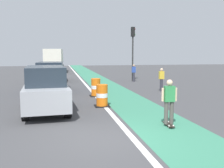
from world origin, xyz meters
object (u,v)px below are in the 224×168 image
pedestrian_crossing (161,79)px  parked_sedan_third (54,73)px  parked_suv_second (51,77)px  traffic_barrel_mid (96,88)px  parked_suv_nearest (46,89)px  delivery_truck_down_block (54,59)px  traffic_light_corner (133,44)px  pedestrian_waiting (134,72)px  traffic_barrel_front (102,96)px  skateboarder_on_lane (169,101)px

pedestrian_crossing → parked_sedan_third: bearing=132.3°
parked_suv_second → traffic_barrel_mid: parked_suv_second is taller
parked_suv_nearest → pedestrian_crossing: 8.98m
delivery_truck_down_block → traffic_light_corner: bearing=-61.5°
traffic_light_corner → pedestrian_waiting: (-0.06, -0.57, -2.64)m
delivery_truck_down_block → traffic_barrel_front: bearing=-83.9°
pedestrian_waiting → pedestrian_crossing: bearing=-89.0°
parked_sedan_third → pedestrian_crossing: size_ratio=2.58×
traffic_barrel_mid → parked_suv_nearest: bearing=-126.7°
pedestrian_crossing → traffic_barrel_front: bearing=-138.8°
delivery_truck_down_block → traffic_light_corner: 15.85m
skateboarder_on_lane → traffic_barrel_front: (-1.78, 3.95, -0.38)m
parked_suv_nearest → traffic_light_corner: size_ratio=0.92×
delivery_truck_down_block → traffic_light_corner: size_ratio=1.51×
parked_suv_nearest → traffic_barrel_mid: parked_suv_nearest is taller
pedestrian_crossing → parked_suv_second: bearing=169.6°
traffic_barrel_mid → pedestrian_crossing: 4.89m
delivery_truck_down_block → pedestrian_waiting: 16.28m
traffic_barrel_front → pedestrian_crossing: pedestrian_crossing is taller
parked_suv_second → pedestrian_crossing: 7.65m
traffic_light_corner → pedestrian_waiting: 2.70m
skateboarder_on_lane → parked_suv_nearest: size_ratio=0.36×
traffic_barrel_front → traffic_light_corner: 12.59m
skateboarder_on_lane → parked_suv_nearest: 5.56m
skateboarder_on_lane → parked_sedan_third: parked_sedan_third is taller
parked_suv_nearest → parked_suv_second: bearing=89.8°
parked_sedan_third → traffic_barrel_front: size_ratio=3.81×
parked_suv_second → pedestrian_crossing: bearing=-10.4°
pedestrian_crossing → skateboarder_on_lane: bearing=-110.7°
pedestrian_crossing → parked_suv_nearest: bearing=-147.1°
delivery_truck_down_block → pedestrian_crossing: bearing=-70.0°
traffic_light_corner → pedestrian_crossing: bearing=-89.6°
parked_suv_second → parked_sedan_third: size_ratio=1.12×
parked_suv_second → pedestrian_waiting: bearing=34.1°
parked_sedan_third → traffic_light_corner: traffic_light_corner is taller
skateboarder_on_lane → traffic_light_corner: bearing=78.6°
parked_sedan_third → parked_suv_nearest: bearing=-90.7°
parked_suv_second → parked_suv_nearest: bearing=-90.2°
pedestrian_crossing → pedestrian_waiting: (-0.11, 6.40, 0.00)m
parked_sedan_third → traffic_barrel_mid: (2.62, -9.23, -0.30)m
skateboarder_on_lane → traffic_barrel_front: skateboarder_on_lane is taller
traffic_light_corner → pedestrian_crossing: size_ratio=3.17×
traffic_barrel_front → pedestrian_waiting: pedestrian_waiting is taller
parked_suv_nearest → parked_suv_second: 6.25m
skateboarder_on_lane → parked_suv_second: size_ratio=0.36×
parked_suv_nearest → pedestrian_crossing: parked_suv_nearest is taller
traffic_barrel_front → delivery_truck_down_block: (-2.69, 25.10, 1.31)m
parked_suv_second → traffic_barrel_front: parked_suv_second is taller
skateboarder_on_lane → parked_sedan_third: bearing=104.7°
traffic_barrel_front → traffic_light_corner: traffic_light_corner is taller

